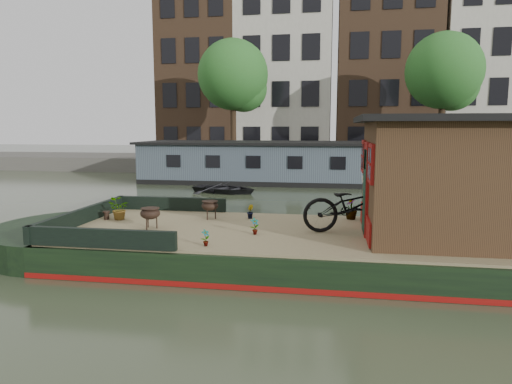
% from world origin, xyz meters
% --- Properties ---
extents(ground, '(120.00, 120.00, 0.00)m').
position_xyz_m(ground, '(0.00, 0.00, 0.00)').
color(ground, '#2D3522').
rests_on(ground, ground).
extents(houseboat_hull, '(14.01, 4.02, 0.60)m').
position_xyz_m(houseboat_hull, '(-1.33, 0.00, 0.27)').
color(houseboat_hull, black).
rests_on(houseboat_hull, ground).
extents(houseboat_deck, '(11.80, 3.80, 0.05)m').
position_xyz_m(houseboat_deck, '(0.00, 0.00, 0.62)').
color(houseboat_deck, '#897855').
rests_on(houseboat_deck, houseboat_hull).
extents(bow_bulwark, '(3.00, 4.00, 0.35)m').
position_xyz_m(bow_bulwark, '(-5.07, 0.00, 0.82)').
color(bow_bulwark, black).
rests_on(bow_bulwark, houseboat_deck).
extents(cabin, '(4.00, 3.50, 2.42)m').
position_xyz_m(cabin, '(2.19, 0.00, 1.88)').
color(cabin, '#311F13').
rests_on(cabin, houseboat_deck).
extents(bicycle, '(2.28, 1.21, 1.14)m').
position_xyz_m(bicycle, '(0.20, 0.16, 1.22)').
color(bicycle, black).
rests_on(bicycle, houseboat_deck).
extents(potted_plant_a, '(0.22, 0.20, 0.35)m').
position_xyz_m(potted_plant_a, '(-1.83, -0.44, 0.82)').
color(potted_plant_a, '#A3432E').
rests_on(potted_plant_a, houseboat_deck).
extents(potted_plant_b, '(0.20, 0.22, 0.34)m').
position_xyz_m(potted_plant_b, '(-2.22, 1.21, 0.82)').
color(potted_plant_b, brown).
rests_on(potted_plant_b, houseboat_deck).
extents(potted_plant_c, '(0.56, 0.51, 0.53)m').
position_xyz_m(potted_plant_c, '(-5.31, 0.51, 0.91)').
color(potted_plant_c, '#B44834').
rests_on(potted_plant_c, houseboat_deck).
extents(potted_plant_d, '(0.33, 0.33, 0.51)m').
position_xyz_m(potted_plant_d, '(0.20, 1.51, 0.91)').
color(potted_plant_d, '#955F28').
rests_on(potted_plant_d, houseboat_deck).
extents(potted_plant_e, '(0.19, 0.20, 0.32)m').
position_xyz_m(potted_plant_e, '(-2.57, -1.51, 0.81)').
color(potted_plant_e, brown).
rests_on(potted_plant_e, houseboat_deck).
extents(brazier_front, '(0.51, 0.51, 0.46)m').
position_xyz_m(brazier_front, '(-4.17, -0.27, 0.88)').
color(brazier_front, black).
rests_on(brazier_front, houseboat_deck).
extents(brazier_rear, '(0.48, 0.48, 0.45)m').
position_xyz_m(brazier_rear, '(-3.16, 0.97, 0.87)').
color(brazier_rear, black).
rests_on(brazier_rear, houseboat_deck).
extents(bollard_port, '(0.18, 0.18, 0.20)m').
position_xyz_m(bollard_port, '(-5.60, 0.49, 0.75)').
color(bollard_port, black).
rests_on(bollard_port, houseboat_deck).
extents(bollard_stbd, '(0.18, 0.18, 0.21)m').
position_xyz_m(bollard_stbd, '(-5.60, -1.70, 0.75)').
color(bollard_stbd, black).
rests_on(bollard_stbd, houseboat_deck).
extents(dinghy, '(3.37, 2.80, 0.60)m').
position_xyz_m(dinghy, '(-4.92, 9.85, 0.30)').
color(dinghy, black).
rests_on(dinghy, ground).
extents(far_houseboat, '(20.40, 4.40, 2.11)m').
position_xyz_m(far_houseboat, '(0.00, 14.00, 0.97)').
color(far_houseboat, '#45535C').
rests_on(far_houseboat, ground).
extents(quay, '(60.00, 6.00, 0.90)m').
position_xyz_m(quay, '(0.00, 20.50, 0.45)').
color(quay, '#47443F').
rests_on(quay, ground).
extents(townhouse_row, '(27.25, 8.00, 16.50)m').
position_xyz_m(townhouse_row, '(0.15, 27.50, 7.90)').
color(townhouse_row, brown).
rests_on(townhouse_row, ground).
extents(tree_left, '(4.40, 4.40, 7.40)m').
position_xyz_m(tree_left, '(-6.36, 19.07, 5.89)').
color(tree_left, '#332316').
rests_on(tree_left, quay).
extents(tree_right, '(4.40, 4.40, 7.40)m').
position_xyz_m(tree_right, '(6.14, 19.07, 5.89)').
color(tree_right, '#332316').
rests_on(tree_right, quay).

